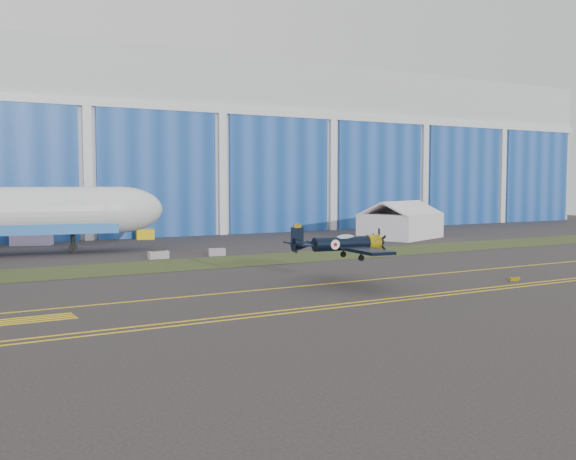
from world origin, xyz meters
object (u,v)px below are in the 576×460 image
tent (401,220)px  tug (145,234)px  shipping_container (32,237)px  warbird (342,244)px

tent → tug: tent is taller
tent → shipping_container: tent is taller
warbird → tug: size_ratio=4.83×
shipping_container → tug: 16.71m
shipping_container → tug: bearing=25.4°
warbird → tent: (35.26, 34.63, -0.62)m
warbird → tug: bearing=96.1°
tent → tug: bearing=129.2°
warbird → shipping_container: size_ratio=2.34×
tent → shipping_container: bearing=138.6°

